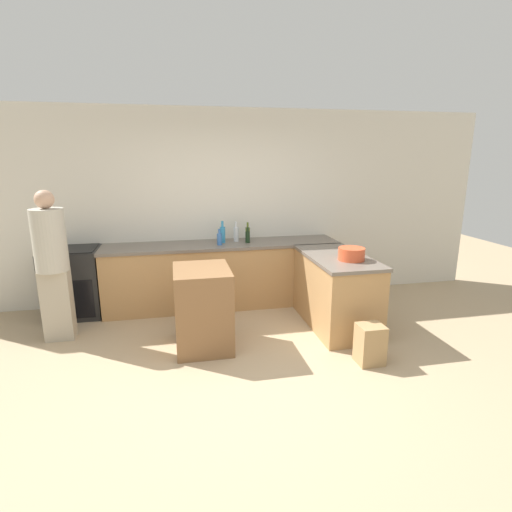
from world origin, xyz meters
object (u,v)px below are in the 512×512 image
(olive_oil_bottle, at_px, (248,234))
(person_by_range, at_px, (52,261))
(mixing_bowl, at_px, (351,254))
(wine_bottle_dark, at_px, (248,237))
(vinegar_bottle_clear, at_px, (236,233))
(water_bottle_blue, at_px, (219,239))
(range_oven, at_px, (73,282))
(dish_soap_bottle, at_px, (223,234))
(island_table, at_px, (203,308))
(paper_bag, at_px, (370,344))

(olive_oil_bottle, bearing_deg, person_by_range, -160.93)
(mixing_bowl, xyz_separation_m, olive_oil_bottle, (-0.97, 1.31, 0.03))
(mixing_bowl, relative_size, wine_bottle_dark, 1.42)
(olive_oil_bottle, bearing_deg, wine_bottle_dark, -101.36)
(olive_oil_bottle, xyz_separation_m, vinegar_bottle_clear, (-0.17, -0.01, 0.01))
(water_bottle_blue, distance_m, person_by_range, 2.02)
(range_oven, relative_size, water_bottle_blue, 4.13)
(mixing_bowl, height_order, dish_soap_bottle, dish_soap_bottle)
(mixing_bowl, xyz_separation_m, water_bottle_blue, (-1.39, 1.11, 0.01))
(island_table, bearing_deg, mixing_bowl, 0.44)
(range_oven, height_order, mixing_bowl, mixing_bowl)
(dish_soap_bottle, distance_m, wine_bottle_dark, 0.35)
(vinegar_bottle_clear, distance_m, wine_bottle_dark, 0.18)
(paper_bag, bearing_deg, olive_oil_bottle, 112.98)
(mixing_bowl, distance_m, vinegar_bottle_clear, 1.72)
(island_table, height_order, vinegar_bottle_clear, vinegar_bottle_clear)
(dish_soap_bottle, relative_size, wine_bottle_dark, 1.41)
(range_oven, height_order, vinegar_bottle_clear, vinegar_bottle_clear)
(wine_bottle_dark, bearing_deg, person_by_range, -163.45)
(range_oven, height_order, wine_bottle_dark, wine_bottle_dark)
(island_table, xyz_separation_m, paper_bag, (1.62, -0.73, -0.24))
(dish_soap_bottle, xyz_separation_m, olive_oil_bottle, (0.36, 0.05, -0.01))
(water_bottle_blue, height_order, person_by_range, person_by_range)
(mixing_bowl, bearing_deg, person_by_range, 171.47)
(island_table, height_order, olive_oil_bottle, olive_oil_bottle)
(water_bottle_blue, relative_size, olive_oil_bottle, 0.83)
(olive_oil_bottle, bearing_deg, range_oven, -178.08)
(person_by_range, height_order, paper_bag, person_by_range)
(dish_soap_bottle, bearing_deg, water_bottle_blue, -112.64)
(olive_oil_bottle, height_order, paper_bag, olive_oil_bottle)
(dish_soap_bottle, bearing_deg, island_table, -106.88)
(water_bottle_blue, bearing_deg, vinegar_bottle_clear, 36.50)
(range_oven, bearing_deg, paper_bag, -31.62)
(person_by_range, relative_size, paper_bag, 4.17)
(dish_soap_bottle, bearing_deg, olive_oil_bottle, 8.15)
(wine_bottle_dark, bearing_deg, mixing_bowl, -50.17)
(vinegar_bottle_clear, height_order, wine_bottle_dark, vinegar_bottle_clear)
(island_table, relative_size, wine_bottle_dark, 4.17)
(mixing_bowl, height_order, person_by_range, person_by_range)
(dish_soap_bottle, distance_m, person_by_range, 2.13)
(mixing_bowl, xyz_separation_m, vinegar_bottle_clear, (-1.13, 1.30, 0.04))
(water_bottle_blue, distance_m, dish_soap_bottle, 0.16)
(range_oven, relative_size, island_table, 1.01)
(dish_soap_bottle, distance_m, vinegar_bottle_clear, 0.20)
(range_oven, xyz_separation_m, dish_soap_bottle, (1.97, 0.03, 0.56))
(paper_bag, bearing_deg, water_bottle_blue, 124.87)
(mixing_bowl, distance_m, water_bottle_blue, 1.78)
(range_oven, distance_m, water_bottle_blue, 1.99)
(person_by_range, xyz_separation_m, paper_bag, (3.22, -1.24, -0.72))
(vinegar_bottle_clear, distance_m, paper_bag, 2.43)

